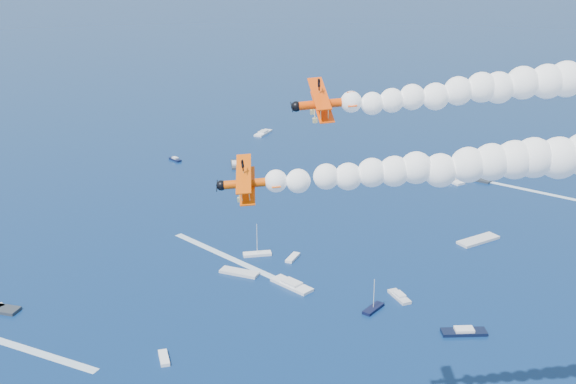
% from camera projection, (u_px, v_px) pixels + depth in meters
% --- Properties ---
extents(biplane_lead, '(11.09, 12.05, 7.42)m').
position_uv_depth(biplane_lead, '(324.00, 104.00, 85.89)').
color(biplane_lead, '#FF4505').
extents(biplane_trail, '(10.16, 11.21, 7.05)m').
position_uv_depth(biplane_trail, '(250.00, 183.00, 80.93)').
color(biplane_trail, '#EF5005').
extents(smoke_trail_trail, '(68.78, 57.22, 11.74)m').
position_uv_depth(smoke_trail_trail, '(548.00, 159.00, 81.04)').
color(smoke_trail_trail, white).
extents(spectator_boats, '(228.81, 185.16, 0.70)m').
position_uv_depth(spectator_boats, '(389.00, 238.00, 198.69)').
color(spectator_boats, white).
rests_on(spectator_boats, ground).
extents(boat_wakes, '(123.11, 144.53, 0.04)m').
position_uv_depth(boat_wakes, '(303.00, 254.00, 189.66)').
color(boat_wakes, white).
rests_on(boat_wakes, ground).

